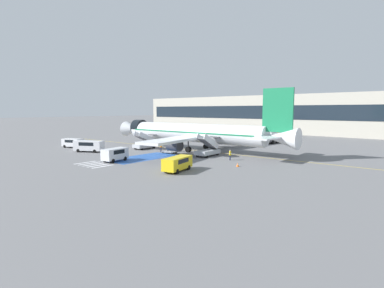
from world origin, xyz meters
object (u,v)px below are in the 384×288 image
at_px(airliner, 194,133).
at_px(baggage_cart, 170,152).
at_px(ground_crew_1, 178,147).
at_px(traffic_cone_0, 238,165).
at_px(ground_crew_0, 230,154).
at_px(boarding_stairs_aft, 208,150).
at_px(terminal_building, 270,114).
at_px(service_van_0, 115,154).
at_px(ground_crew_2, 161,146).
at_px(boarding_stairs_forward, 145,144).
at_px(service_van_1, 89,145).
at_px(service_van_3, 177,163).
at_px(fuel_tanker, 275,136).
at_px(service_van_2, 72,142).

height_order(airliner, baggage_cart, airliner).
relative_size(ground_crew_1, traffic_cone_0, 3.40).
distance_m(ground_crew_0, ground_crew_1, 13.13).
relative_size(boarding_stairs_aft, ground_crew_0, 3.23).
bearing_deg(terminal_building, ground_crew_1, -80.86).
bearing_deg(traffic_cone_0, ground_crew_0, 134.60).
bearing_deg(service_van_0, traffic_cone_0, 17.10).
relative_size(baggage_cart, ground_crew_2, 1.45).
height_order(boarding_stairs_forward, ground_crew_1, boarding_stairs_forward).
distance_m(service_van_1, service_van_3, 25.14).
relative_size(fuel_tanker, baggage_cart, 3.32).
xyz_separation_m(service_van_3, ground_crew_0, (0.47, 11.68, -0.19)).
bearing_deg(boarding_stairs_forward, service_van_2, -149.12).
xyz_separation_m(service_van_2, service_van_3, (33.64, -3.50, -0.01)).
relative_size(fuel_tanker, ground_crew_1, 5.29).
bearing_deg(ground_crew_2, service_van_1, -113.49).
bearing_deg(service_van_2, service_van_0, -119.45).
xyz_separation_m(service_van_3, ground_crew_1, (-12.55, 13.44, -0.15)).
bearing_deg(boarding_stairs_aft, service_van_0, -122.11).
distance_m(service_van_0, service_van_1, 12.86).
distance_m(service_van_1, ground_crew_1, 16.79).
bearing_deg(ground_crew_1, traffic_cone_0, 65.32).
height_order(service_van_0, service_van_1, service_van_1).
height_order(service_van_1, ground_crew_0, service_van_1).
bearing_deg(ground_crew_1, service_van_2, -71.02).
bearing_deg(traffic_cone_0, service_van_3, -118.46).
bearing_deg(service_van_2, fuel_tanker, -55.90).
xyz_separation_m(fuel_tanker, traffic_cone_0, (9.47, -32.20, -1.49)).
distance_m(service_van_3, baggage_cart, 16.40).
height_order(service_van_0, baggage_cart, service_van_0).
bearing_deg(baggage_cart, service_van_2, -75.39).
bearing_deg(service_van_0, ground_crew_1, 80.01).
bearing_deg(service_van_1, service_van_3, -122.54).
distance_m(boarding_stairs_forward, ground_crew_1, 8.05).
bearing_deg(airliner, traffic_cone_0, -122.40).
xyz_separation_m(boarding_stairs_aft, terminal_building, (-17.19, 59.33, 5.48)).
bearing_deg(service_van_2, ground_crew_0, -94.54).
distance_m(boarding_stairs_aft, traffic_cone_0, 10.33).
xyz_separation_m(baggage_cart, ground_crew_0, (12.69, 0.78, 0.68)).
relative_size(traffic_cone_0, terminal_building, 0.00).
relative_size(service_van_2, service_van_3, 0.89).
height_order(airliner, boarding_stairs_forward, airliner).
height_order(boarding_stairs_aft, service_van_1, boarding_stairs_aft).
bearing_deg(ground_crew_2, terminal_building, 123.10).
relative_size(boarding_stairs_aft, service_van_1, 0.91).
distance_m(boarding_stairs_aft, ground_crew_2, 10.00).
distance_m(airliner, service_van_2, 26.11).
bearing_deg(terminal_building, baggage_cart, -80.93).
bearing_deg(ground_crew_2, ground_crew_1, 75.21).
xyz_separation_m(service_van_0, traffic_cone_0, (16.78, 8.61, -0.96)).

